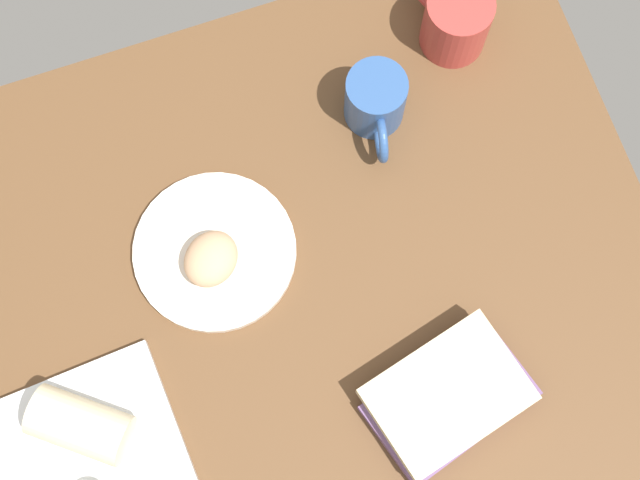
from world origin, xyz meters
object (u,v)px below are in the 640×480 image
at_px(square_plate, 91,460).
at_px(book_stack, 448,398).
at_px(round_plate, 215,251).
at_px(scone_pastry, 211,259).
at_px(coffee_mug, 454,20).
at_px(breakfast_wrap, 80,425).
at_px(second_mug, 376,102).

height_order(square_plate, book_stack, book_stack).
distance_m(round_plate, square_plate, 0.31).
distance_m(scone_pastry, coffee_mug, 0.47).
relative_size(breakfast_wrap, second_mug, 0.93).
xyz_separation_m(coffee_mug, second_mug, (0.14, 0.08, -0.00)).
bearing_deg(square_plate, scone_pastry, -139.06).
distance_m(square_plate, second_mug, 0.60).
relative_size(square_plate, coffee_mug, 1.64).
bearing_deg(breakfast_wrap, coffee_mug, 158.27).
xyz_separation_m(round_plate, square_plate, (0.23, 0.21, 0.00)).
relative_size(scone_pastry, coffee_mug, 0.55).
bearing_deg(coffee_mug, scone_pastry, 26.65).
bearing_deg(coffee_mug, square_plate, 32.17).
xyz_separation_m(scone_pastry, book_stack, (-0.23, 0.27, -0.01)).
relative_size(square_plate, book_stack, 1.02).
relative_size(round_plate, coffee_mug, 1.54).
bearing_deg(square_plate, round_plate, -137.67).
xyz_separation_m(book_stack, second_mug, (-0.05, -0.40, 0.02)).
distance_m(square_plate, book_stack, 0.46).
distance_m(scone_pastry, breakfast_wrap, 0.26).
bearing_deg(scone_pastry, breakfast_wrap, 35.20).
bearing_deg(round_plate, scone_pastry, 66.36).
bearing_deg(square_plate, breakfast_wrap, -100.14).
xyz_separation_m(square_plate, book_stack, (-0.45, 0.07, 0.02)).
height_order(breakfast_wrap, coffee_mug, coffee_mug).
bearing_deg(second_mug, breakfast_wrap, 30.15).
bearing_deg(second_mug, round_plate, 23.57).
bearing_deg(scone_pastry, second_mug, -154.20).
bearing_deg(coffee_mug, breakfast_wrap, 29.73).
xyz_separation_m(scone_pastry, square_plate, (0.22, 0.19, -0.03)).
relative_size(round_plate, scone_pastry, 2.78).
distance_m(book_stack, coffee_mug, 0.51).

